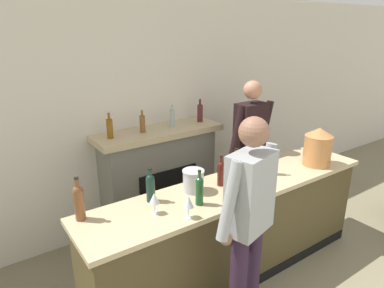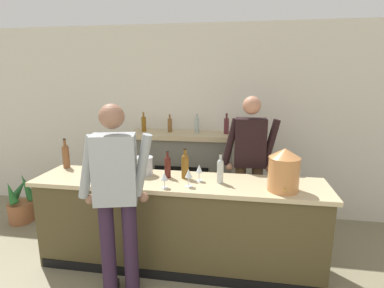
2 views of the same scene
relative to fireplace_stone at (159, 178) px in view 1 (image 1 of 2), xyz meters
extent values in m
cube|color=silver|center=(0.30, 0.26, 0.73)|extent=(12.00, 0.07, 2.75)
cube|color=#4C4024|center=(0.16, -1.19, -0.18)|extent=(2.97, 0.58, 0.93)
cube|color=#C8B388|center=(0.16, -1.19, 0.31)|extent=(3.04, 0.65, 0.04)
cube|color=black|center=(0.16, -1.48, -0.59)|extent=(2.91, 0.01, 0.10)
cube|color=gray|center=(0.00, 0.01, -0.05)|extent=(1.36, 0.44, 1.19)
cube|color=black|center=(0.00, -0.23, -0.20)|extent=(0.75, 0.02, 0.76)
cube|color=#C8B388|center=(0.00, -0.01, 0.59)|extent=(1.52, 0.52, 0.07)
cylinder|color=brown|center=(-0.58, -0.01, 0.72)|extent=(0.07, 0.07, 0.21)
cylinder|color=brown|center=(-0.58, -0.01, 0.86)|extent=(0.03, 0.03, 0.07)
cylinder|color=brown|center=(-0.20, -0.01, 0.72)|extent=(0.06, 0.06, 0.19)
cylinder|color=brown|center=(-0.20, -0.01, 0.84)|extent=(0.03, 0.03, 0.06)
cylinder|color=#A1B2AF|center=(0.19, -0.01, 0.72)|extent=(0.06, 0.06, 0.20)
cylinder|color=#A1B2AF|center=(0.19, -0.01, 0.85)|extent=(0.02, 0.02, 0.07)
cylinder|color=#552429|center=(0.59, -0.01, 0.73)|extent=(0.07, 0.07, 0.21)
cylinder|color=#552429|center=(0.59, -0.01, 0.87)|extent=(0.03, 0.03, 0.07)
cylinder|color=#2C1B2F|center=(-0.16, -1.76, -0.16)|extent=(0.13, 0.13, 0.96)
cube|color=#949A9D|center=(-0.26, -1.79, 0.62)|extent=(0.40, 0.31, 0.60)
cylinder|color=#949A9D|center=(-0.04, -1.71, 0.64)|extent=(0.20, 0.08, 0.57)
sphere|color=#8D614A|center=(-0.05, -1.69, 0.34)|extent=(0.09, 0.09, 0.09)
cylinder|color=#949A9D|center=(-0.49, -1.83, 0.64)|extent=(0.20, 0.08, 0.57)
sphere|color=#8D614A|center=(-0.49, -1.81, 0.34)|extent=(0.09, 0.09, 0.09)
sphere|color=#8D614A|center=(-0.26, -1.79, 1.07)|extent=(0.21, 0.21, 0.21)
cylinder|color=brown|center=(0.80, -0.59, -0.14)|extent=(0.13, 0.13, 0.99)
cube|color=black|center=(0.80, -0.66, -0.61)|extent=(0.10, 0.24, 0.07)
cylinder|color=brown|center=(1.00, -0.59, -0.14)|extent=(0.13, 0.13, 0.99)
cube|color=black|center=(1.00, -0.66, -0.61)|extent=(0.10, 0.24, 0.07)
cube|color=black|center=(0.90, -0.59, 0.64)|extent=(0.36, 0.23, 0.57)
cylinder|color=black|center=(0.67, -0.62, 0.64)|extent=(0.20, 0.08, 0.57)
sphere|color=tan|center=(0.67, -0.64, 0.34)|extent=(0.09, 0.09, 0.09)
cylinder|color=black|center=(1.13, -0.61, 0.64)|extent=(0.20, 0.08, 0.57)
sphere|color=tan|center=(1.13, -0.63, 0.34)|extent=(0.09, 0.09, 0.09)
sphere|color=tan|center=(0.90, -0.59, 1.07)|extent=(0.21, 0.21, 0.21)
cylinder|color=#C57E46|center=(1.20, -1.30, 0.50)|extent=(0.29, 0.29, 0.32)
cone|color=#C57E46|center=(1.20, -1.30, 0.70)|extent=(0.29, 0.29, 0.09)
cylinder|color=#B29333|center=(1.20, -1.47, 0.41)|extent=(0.02, 0.04, 0.02)
cylinder|color=silver|center=(-0.24, -1.06, 0.43)|extent=(0.19, 0.19, 0.19)
cylinder|color=silver|center=(-0.24, -1.06, 0.53)|extent=(0.20, 0.20, 0.01)
cylinder|color=#1B4B24|center=(-0.34, -1.29, 0.44)|extent=(0.06, 0.06, 0.21)
sphere|color=#1B4B24|center=(-0.34, -1.29, 0.55)|extent=(0.06, 0.06, 0.06)
cylinder|color=#1B4B24|center=(-0.34, -1.29, 0.59)|extent=(0.03, 0.03, 0.08)
cylinder|color=black|center=(-0.34, -1.29, 0.64)|extent=(0.03, 0.03, 0.01)
cylinder|color=#4C1914|center=(0.03, -1.11, 0.44)|extent=(0.07, 0.07, 0.20)
sphere|color=#4C1914|center=(0.03, -1.11, 0.54)|extent=(0.06, 0.06, 0.06)
cylinder|color=#4C1914|center=(0.03, -1.11, 0.58)|extent=(0.03, 0.03, 0.08)
cylinder|color=black|center=(0.03, -1.11, 0.62)|extent=(0.03, 0.03, 0.01)
cylinder|color=#173429|center=(-0.65, -1.01, 0.44)|extent=(0.08, 0.08, 0.21)
sphere|color=#173429|center=(-0.65, -1.01, 0.54)|extent=(0.07, 0.07, 0.07)
cylinder|color=#173429|center=(-0.65, -1.01, 0.58)|extent=(0.03, 0.03, 0.08)
cylinder|color=black|center=(-0.65, -1.01, 0.63)|extent=(0.03, 0.03, 0.01)
cylinder|color=brown|center=(-1.23, -0.96, 0.46)|extent=(0.08, 0.08, 0.24)
sphere|color=brown|center=(-1.23, -0.96, 0.58)|extent=(0.07, 0.07, 0.07)
cylinder|color=brown|center=(-1.23, -0.96, 0.63)|extent=(0.03, 0.03, 0.09)
cylinder|color=black|center=(-1.23, -0.96, 0.68)|extent=(0.03, 0.03, 0.01)
cylinder|color=#B3B9B5|center=(0.60, -1.19, 0.44)|extent=(0.07, 0.07, 0.22)
sphere|color=#B3B9B5|center=(0.60, -1.19, 0.55)|extent=(0.06, 0.06, 0.06)
cylinder|color=#B3B9B5|center=(0.60, -1.19, 0.59)|extent=(0.03, 0.03, 0.08)
cylinder|color=black|center=(0.60, -1.19, 0.64)|extent=(0.03, 0.03, 0.01)
cylinder|color=brown|center=(0.22, -1.10, 0.45)|extent=(0.08, 0.08, 0.22)
sphere|color=brown|center=(0.22, -1.10, 0.56)|extent=(0.07, 0.07, 0.07)
cylinder|color=brown|center=(0.22, -1.10, 0.60)|extent=(0.03, 0.03, 0.09)
cylinder|color=black|center=(0.22, -1.10, 0.65)|extent=(0.03, 0.03, 0.01)
cylinder|color=silver|center=(0.38, -1.17, 0.34)|extent=(0.07, 0.07, 0.01)
cylinder|color=silver|center=(0.38, -1.17, 0.38)|extent=(0.01, 0.01, 0.09)
cone|color=silver|center=(0.38, -1.17, 0.47)|extent=(0.07, 0.07, 0.08)
cylinder|color=silver|center=(0.31, -1.35, 0.34)|extent=(0.08, 0.08, 0.01)
cylinder|color=silver|center=(0.31, -1.35, 0.39)|extent=(0.01, 0.01, 0.09)
cone|color=silver|center=(0.31, -1.35, 0.47)|extent=(0.07, 0.07, 0.08)
cylinder|color=silver|center=(-0.54, -1.42, 0.34)|extent=(0.07, 0.07, 0.01)
cylinder|color=silver|center=(-0.54, -1.42, 0.38)|extent=(0.01, 0.01, 0.09)
cone|color=silver|center=(-0.54, -1.42, 0.47)|extent=(0.08, 0.08, 0.09)
cylinder|color=silver|center=(0.08, -1.42, 0.34)|extent=(0.06, 0.06, 0.01)
cylinder|color=silver|center=(0.08, -1.42, 0.38)|extent=(0.01, 0.01, 0.07)
cone|color=silver|center=(0.08, -1.42, 0.45)|extent=(0.07, 0.07, 0.08)
cylinder|color=silver|center=(-0.72, -1.21, 0.34)|extent=(0.06, 0.06, 0.01)
cylinder|color=silver|center=(-0.72, -1.21, 0.38)|extent=(0.01, 0.01, 0.08)
cone|color=silver|center=(-0.72, -1.21, 0.47)|extent=(0.08, 0.08, 0.09)
camera|label=1|loc=(-1.84, -3.34, 1.73)|focal=32.00mm
camera|label=2|loc=(0.78, -4.07, 1.39)|focal=28.00mm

